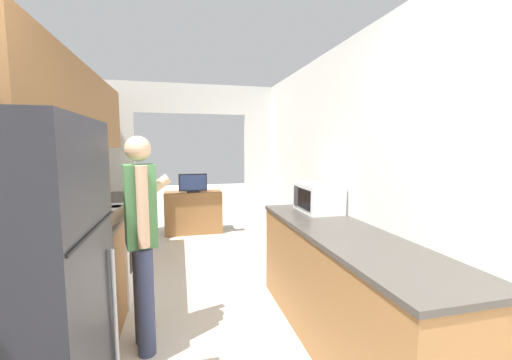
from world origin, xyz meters
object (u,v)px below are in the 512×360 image
(television, at_px, (193,183))
(tv_cabinet, at_px, (193,212))
(range_oven, at_px, (101,253))
(person, at_px, (141,238))
(microwave, at_px, (318,197))

(television, bearing_deg, tv_cabinet, 90.00)
(range_oven, distance_m, person, 1.17)
(range_oven, bearing_deg, tv_cabinet, 65.47)
(person, relative_size, microwave, 3.32)
(person, bearing_deg, television, -22.30)
(range_oven, height_order, television, television)
(person, xyz_separation_m, tv_cabinet, (0.51, 3.20, -0.49))
(range_oven, xyz_separation_m, microwave, (2.10, -0.58, 0.59))
(person, height_order, microwave, person)
(person, bearing_deg, tv_cabinet, -22.18)
(microwave, bearing_deg, tv_cabinet, 111.13)
(tv_cabinet, xyz_separation_m, television, (-0.00, -0.04, 0.53))
(tv_cabinet, bearing_deg, television, -90.00)
(range_oven, xyz_separation_m, television, (1.02, 2.19, 0.44))
(person, distance_m, microwave, 1.65)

